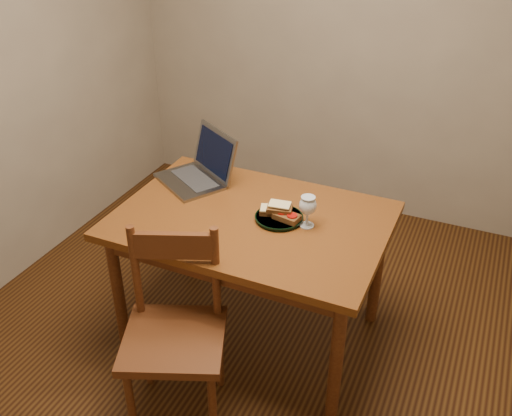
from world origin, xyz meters
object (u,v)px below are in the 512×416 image
at_px(chair, 174,326).
at_px(laptop, 201,168).
at_px(table, 252,232).
at_px(plate, 279,218).
at_px(milk_glass, 307,211).

bearing_deg(chair, laptop, 88.11).
relative_size(table, chair, 2.34).
bearing_deg(table, plate, 14.49).
xyz_separation_m(milk_glass, laptop, (-0.68, 0.21, -0.01)).
distance_m(chair, laptop, 0.95).
bearing_deg(chair, milk_glass, 37.48).
bearing_deg(plate, table, -165.51).
relative_size(table, plate, 5.57).
bearing_deg(chair, plate, 47.86).
distance_m(chair, plate, 0.71).
relative_size(table, milk_glass, 8.14).
relative_size(plate, milk_glass, 1.46).
bearing_deg(laptop, plate, 10.18).
bearing_deg(plate, milk_glass, 0.96).
bearing_deg(milk_glass, laptop, 162.65).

